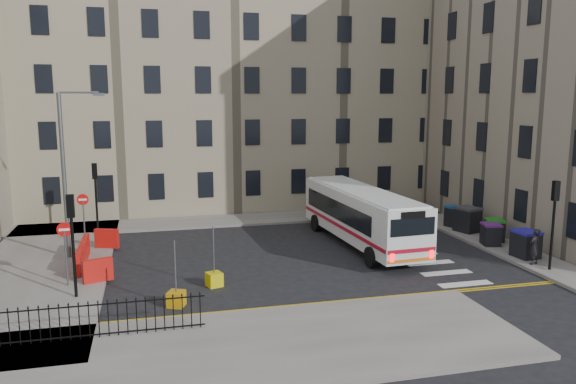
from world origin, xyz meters
name	(u,v)px	position (x,y,z in m)	size (l,w,h in m)	color
ground	(333,253)	(0.00, 0.00, 0.00)	(120.00, 120.00, 0.00)	black
pavement_north	(200,222)	(-6.00, 8.60, 0.07)	(36.00, 3.20, 0.15)	slate
pavement_east	(450,225)	(9.00, 4.00, 0.07)	(2.40, 26.00, 0.15)	slate
pavement_west	(44,265)	(-14.00, 1.00, 0.07)	(6.00, 22.00, 0.15)	slate
pavement_sw	(222,350)	(-7.00, -10.00, 0.07)	(20.00, 6.00, 0.15)	slate
terrace_north	(174,87)	(-7.00, 15.50, 8.62)	(38.30, 10.80, 17.20)	gray
traffic_light_east	(554,211)	(8.60, -5.50, 2.87)	(0.28, 0.22, 4.10)	black
traffic_light_nw	(96,187)	(-12.00, 6.50, 2.87)	(0.28, 0.22, 4.10)	black
traffic_light_sw	(72,230)	(-12.00, -4.00, 2.87)	(0.28, 0.22, 4.10)	black
streetlamp	(64,173)	(-13.00, 2.00, 4.34)	(0.50, 0.22, 8.14)	#595B5E
no_entry_north	(83,208)	(-12.50, 4.50, 2.08)	(0.60, 0.08, 3.00)	#595B5E
no_entry_south	(65,241)	(-12.50, -2.50, 2.08)	(0.60, 0.08, 3.00)	#595B5E
roadworks_barriers	(91,253)	(-11.84, 0.50, 0.65)	(1.66, 6.26, 1.00)	red
iron_railings	(84,321)	(-11.25, -8.20, 0.75)	(7.80, 0.04, 1.20)	black
bus	(361,214)	(1.97, 1.16, 1.72)	(3.25, 11.12, 2.98)	silver
wheelie_bin_a	(526,244)	(8.80, -3.49, 0.82)	(1.16, 1.30, 1.33)	black
wheelie_bin_b	(491,234)	(8.50, -1.02, 0.73)	(1.15, 1.25, 1.15)	black
wheelie_bin_c	(494,230)	(9.21, -0.29, 0.75)	(1.23, 1.32, 1.18)	black
wheelie_bin_d	(468,219)	(8.93, 1.95, 0.88)	(1.48, 1.59, 1.44)	black
wheelie_bin_e	(456,216)	(8.94, 3.23, 0.78)	(1.31, 1.40, 1.26)	black
pedestrian	(535,247)	(8.42, -4.63, 1.01)	(0.63, 0.41, 1.72)	black
bollard_yellow	(214,279)	(-6.51, -3.66, 0.30)	(0.60, 0.60, 0.60)	#CCBC0B
bollard_chevron	(176,299)	(-8.19, -5.63, 0.30)	(0.60, 0.60, 0.60)	#C3870B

